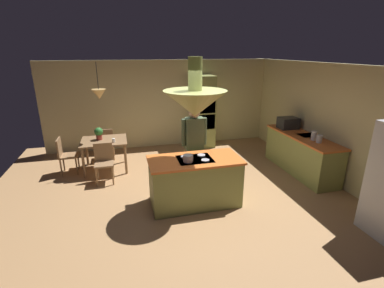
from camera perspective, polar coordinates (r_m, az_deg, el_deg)
The scene contains 19 objects.
ground at distance 5.71m, azimuth 0.03°, elevation -10.89°, with size 8.16×8.16×0.00m, color #AD7F51.
wall_back at distance 8.50m, azimuth -5.84°, elevation 8.10°, with size 6.80×0.10×2.55m, color beige.
wall_right at distance 7.05m, azimuth 25.71°, elevation 4.16°, with size 0.10×7.20×2.55m, color beige.
kitchen_island at distance 5.33m, azimuth 0.57°, elevation -7.60°, with size 1.71×0.85×0.93m.
counter_run_right at distance 7.18m, azimuth 21.32°, elevation -1.79°, with size 0.73×2.21×0.91m.
oven_tower at distance 8.38m, azimuth 2.14°, elevation 6.54°, with size 0.66×0.62×2.12m.
dining_table at distance 7.07m, azimuth -17.43°, elevation -0.02°, with size 1.06×0.89×0.76m.
person_at_island at distance 5.78m, azimuth 0.44°, elevation 0.41°, with size 0.53×0.23×1.74m.
range_hood at distance 4.85m, azimuth 0.63°, elevation 8.57°, with size 1.10×1.10×1.00m.
pendant_light_over_table at distance 6.80m, azimuth -18.41°, elevation 9.64°, with size 0.32×0.32×0.82m.
chair_facing_island at distance 6.49m, azimuth -17.52°, elevation -3.14°, with size 0.40×0.40×0.87m.
chair_by_back_wall at distance 7.75m, azimuth -17.13°, elevation 0.43°, with size 0.40×0.40×0.87m.
chair_at_corner at distance 7.23m, azimuth -24.50°, elevation -1.75°, with size 0.40×0.40×0.87m.
potted_plant_on_table at distance 7.06m, azimuth -18.47°, elevation 2.16°, with size 0.20×0.20×0.30m.
cup_on_table at distance 6.80m, azimuth -15.67°, elevation 0.72°, with size 0.07×0.07×0.09m, color white.
canister_flour at distance 6.61m, azimuth 24.50°, elevation 0.95°, with size 0.12×0.12×0.17m, color silver.
canister_sugar at distance 6.74m, azimuth 23.59°, elevation 1.55°, with size 0.12×0.12×0.20m, color silver.
microwave_on_counter at distance 7.52m, azimuth 19.00°, elevation 4.07°, with size 0.46×0.36×0.28m, color #232326.
cooking_pot_on_cooktop at distance 4.96m, azimuth -0.81°, elevation -2.91°, with size 0.18×0.18×0.12m, color #B2B2B7.
Camera 1 is at (-1.24, -4.81, 2.82)m, focal length 26.18 mm.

